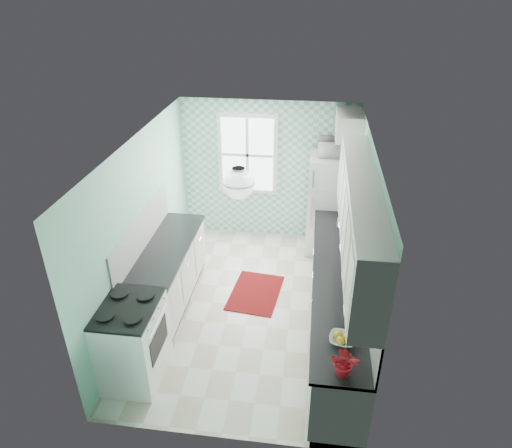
# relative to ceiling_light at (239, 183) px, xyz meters

# --- Properties ---
(floor) EXTENTS (3.00, 4.40, 0.02)m
(floor) POSITION_rel_ceiling_light_xyz_m (0.00, 0.80, -2.33)
(floor) COLOR silver
(floor) RESTS_ON ground
(ceiling) EXTENTS (3.00, 4.40, 0.02)m
(ceiling) POSITION_rel_ceiling_light_xyz_m (0.00, 0.80, 0.19)
(ceiling) COLOR white
(ceiling) RESTS_ON wall_back
(wall_back) EXTENTS (3.00, 0.02, 2.50)m
(wall_back) POSITION_rel_ceiling_light_xyz_m (0.00, 3.01, -1.07)
(wall_back) COLOR #7EC4AA
(wall_back) RESTS_ON floor
(wall_front) EXTENTS (3.00, 0.02, 2.50)m
(wall_front) POSITION_rel_ceiling_light_xyz_m (0.00, -1.41, -1.07)
(wall_front) COLOR #7EC4AA
(wall_front) RESTS_ON floor
(wall_left) EXTENTS (0.02, 4.40, 2.50)m
(wall_left) POSITION_rel_ceiling_light_xyz_m (-1.51, 0.80, -1.07)
(wall_left) COLOR #7EC4AA
(wall_left) RESTS_ON floor
(wall_right) EXTENTS (0.02, 4.40, 2.50)m
(wall_right) POSITION_rel_ceiling_light_xyz_m (1.51, 0.80, -1.07)
(wall_right) COLOR #7EC4AA
(wall_right) RESTS_ON floor
(accent_wall) EXTENTS (3.00, 0.01, 2.50)m
(accent_wall) POSITION_rel_ceiling_light_xyz_m (0.00, 2.99, -1.07)
(accent_wall) COLOR #65C2A7
(accent_wall) RESTS_ON wall_back
(window) EXTENTS (1.04, 0.05, 1.44)m
(window) POSITION_rel_ceiling_light_xyz_m (-0.35, 2.96, -0.77)
(window) COLOR white
(window) RESTS_ON wall_back
(backsplash_right) EXTENTS (0.02, 3.60, 0.51)m
(backsplash_right) POSITION_rel_ceiling_light_xyz_m (1.49, 0.40, -1.13)
(backsplash_right) COLOR white
(backsplash_right) RESTS_ON wall_right
(backsplash_left) EXTENTS (0.02, 2.15, 0.51)m
(backsplash_left) POSITION_rel_ceiling_light_xyz_m (-1.49, 0.73, -1.13)
(backsplash_left) COLOR white
(backsplash_left) RESTS_ON wall_left
(upper_cabinets_right) EXTENTS (0.33, 3.20, 0.90)m
(upper_cabinets_right) POSITION_rel_ceiling_light_xyz_m (1.33, 0.20, -0.42)
(upper_cabinets_right) COLOR silver
(upper_cabinets_right) RESTS_ON wall_right
(upper_cabinet_fridge) EXTENTS (0.40, 0.74, 0.40)m
(upper_cabinet_fridge) POSITION_rel_ceiling_light_xyz_m (1.30, 2.63, -0.07)
(upper_cabinet_fridge) COLOR silver
(upper_cabinet_fridge) RESTS_ON wall_right
(ceiling_light) EXTENTS (0.34, 0.34, 0.35)m
(ceiling_light) POSITION_rel_ceiling_light_xyz_m (0.00, 0.00, 0.00)
(ceiling_light) COLOR silver
(ceiling_light) RESTS_ON ceiling
(base_cabinets_right) EXTENTS (0.60, 3.60, 0.90)m
(base_cabinets_right) POSITION_rel_ceiling_light_xyz_m (1.20, 0.40, -1.87)
(base_cabinets_right) COLOR white
(base_cabinets_right) RESTS_ON floor
(countertop_right) EXTENTS (0.63, 3.60, 0.04)m
(countertop_right) POSITION_rel_ceiling_light_xyz_m (1.19, 0.40, -1.40)
(countertop_right) COLOR black
(countertop_right) RESTS_ON base_cabinets_right
(base_cabinets_left) EXTENTS (0.60, 2.15, 0.90)m
(base_cabinets_left) POSITION_rel_ceiling_light_xyz_m (-1.20, 0.73, -1.87)
(base_cabinets_left) COLOR white
(base_cabinets_left) RESTS_ON floor
(countertop_left) EXTENTS (0.63, 2.15, 0.04)m
(countertop_left) POSITION_rel_ceiling_light_xyz_m (-1.19, 0.73, -1.40)
(countertop_left) COLOR black
(countertop_left) RESTS_ON base_cabinets_left
(fridge) EXTENTS (0.75, 0.75, 1.73)m
(fridge) POSITION_rel_ceiling_light_xyz_m (1.11, 2.60, -1.46)
(fridge) COLOR white
(fridge) RESTS_ON floor
(stove) EXTENTS (0.67, 0.84, 1.02)m
(stove) POSITION_rel_ceiling_light_xyz_m (-1.20, -0.66, -1.79)
(stove) COLOR silver
(stove) RESTS_ON floor
(sink) EXTENTS (0.57, 0.48, 0.53)m
(sink) POSITION_rel_ceiling_light_xyz_m (1.20, 1.30, -1.39)
(sink) COLOR silver
(sink) RESTS_ON countertop_right
(rug) EXTENTS (0.83, 1.09, 0.02)m
(rug) POSITION_rel_ceiling_light_xyz_m (0.03, 1.12, -2.32)
(rug) COLOR maroon
(rug) RESTS_ON floor
(dish_towel) EXTENTS (0.07, 0.27, 0.41)m
(dish_towel) POSITION_rel_ceiling_light_xyz_m (0.89, 1.41, -1.84)
(dish_towel) COLOR teal
(dish_towel) RESTS_ON base_cabinets_right
(fruit_bowl) EXTENTS (0.31, 0.31, 0.07)m
(fruit_bowl) POSITION_rel_ceiling_light_xyz_m (1.20, -0.80, -1.35)
(fruit_bowl) COLOR silver
(fruit_bowl) RESTS_ON countertop_right
(potted_plant) EXTENTS (0.30, 0.27, 0.31)m
(potted_plant) POSITION_rel_ceiling_light_xyz_m (1.20, -1.24, -1.23)
(potted_plant) COLOR #B6170A
(potted_plant) RESTS_ON countertop_right
(soap_bottle) EXTENTS (0.09, 0.09, 0.19)m
(soap_bottle) POSITION_rel_ceiling_light_xyz_m (1.25, 1.71, -1.29)
(soap_bottle) COLOR #A1BAC4
(soap_bottle) RESTS_ON countertop_right
(microwave) EXTENTS (0.52, 0.36, 0.28)m
(microwave) POSITION_rel_ceiling_light_xyz_m (1.11, 2.60, -0.45)
(microwave) COLOR silver
(microwave) RESTS_ON fridge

